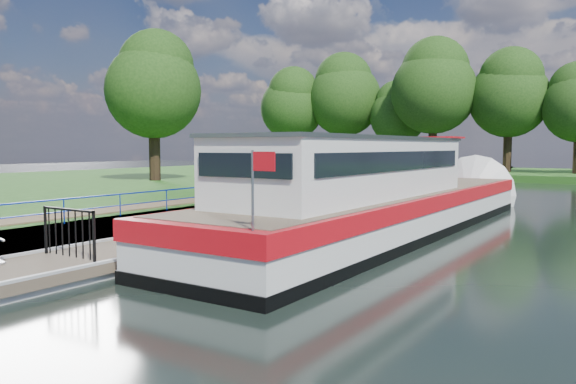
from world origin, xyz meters
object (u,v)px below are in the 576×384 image
Objects in this scene: pontoon at (310,218)px; car_a at (362,166)px; car_b at (327,165)px; car_c at (320,164)px; barge at (392,200)px.

car_a is (-8.61, 22.51, 1.23)m from pontoon.
car_a reaches higher than pontoon.
car_b is at bearing 117.93° from pontoon.
car_b is 2.07m from car_c.
pontoon is 24.14m from car_a.
car_a is at bearing -110.02° from car_b.
barge is 25.98m from car_a.
pontoon is 7.58× the size of car_c.
car_b is at bearing 117.28° from car_c.
car_c is at bearing 124.80° from barge.
barge reaches higher than car_c.
car_c is (-13.41, 24.05, 1.23)m from pontoon.
barge reaches higher than car_b.
barge is 6.27× the size of car_b.
barge is at bearing -66.37° from car_a.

